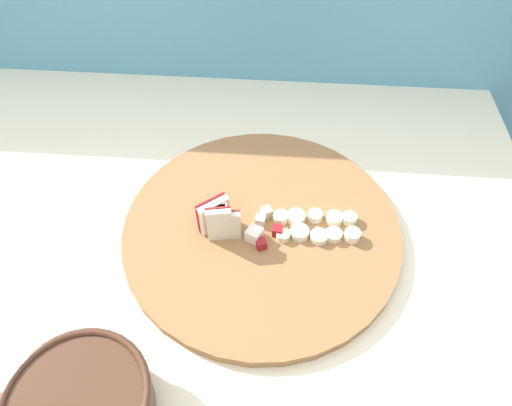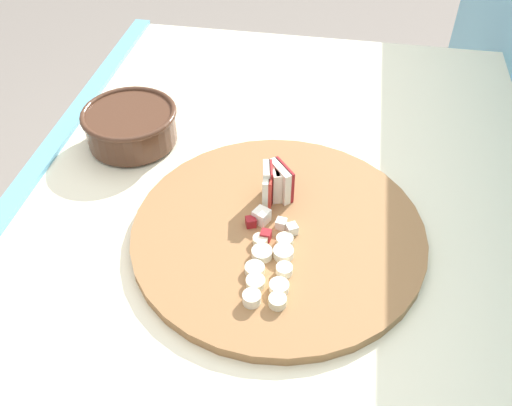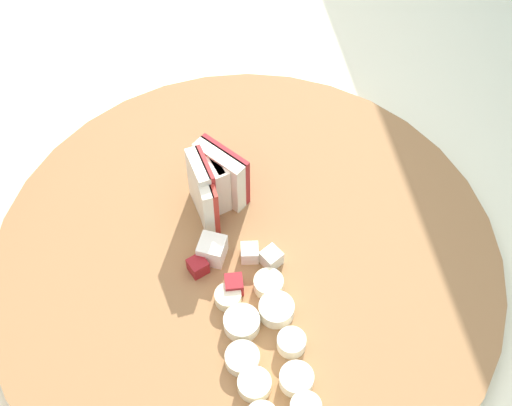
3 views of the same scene
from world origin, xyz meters
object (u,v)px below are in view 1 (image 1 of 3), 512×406
Objects in this scene: apple_wedge_fan at (217,220)px; cutting_board at (262,228)px; apple_dice_pile at (261,230)px; banana_slice_rows at (317,227)px.

cutting_board is at bearing 14.59° from apple_wedge_fan.
apple_dice_pile is at bearing 1.02° from apple_wedge_fan.
banana_slice_rows reaches higher than cutting_board.
apple_dice_pile reaches higher than banana_slice_rows.
apple_wedge_fan is at bearing -165.41° from cutting_board.
cutting_board is 5.35× the size of apple_dice_pile.
cutting_board is 0.02m from apple_dice_pile.
apple_wedge_fan is 0.16m from banana_slice_rows.
apple_wedge_fan is 0.07m from apple_dice_pile.
apple_wedge_fan is 0.51× the size of banana_slice_rows.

